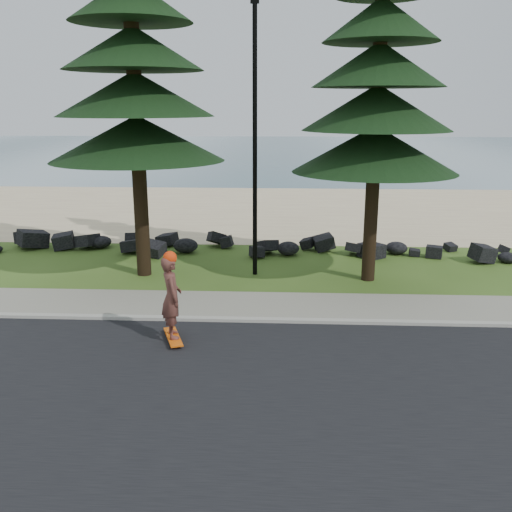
# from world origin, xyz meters

# --- Properties ---
(ground) EXTENTS (160.00, 160.00, 0.00)m
(ground) POSITION_xyz_m (0.00, 0.00, 0.00)
(ground) COLOR #39581B
(ground) RESTS_ON ground
(road) EXTENTS (160.00, 7.00, 0.02)m
(road) POSITION_xyz_m (0.00, -4.50, 0.01)
(road) COLOR black
(road) RESTS_ON ground
(kerb) EXTENTS (160.00, 0.20, 0.10)m
(kerb) POSITION_xyz_m (0.00, -0.90, 0.05)
(kerb) COLOR #ADA99C
(kerb) RESTS_ON ground
(sidewalk) EXTENTS (160.00, 2.00, 0.08)m
(sidewalk) POSITION_xyz_m (0.00, 0.20, 0.04)
(sidewalk) COLOR gray
(sidewalk) RESTS_ON ground
(beach_sand) EXTENTS (160.00, 15.00, 0.01)m
(beach_sand) POSITION_xyz_m (0.00, 14.50, 0.01)
(beach_sand) COLOR tan
(beach_sand) RESTS_ON ground
(ocean) EXTENTS (160.00, 58.00, 0.01)m
(ocean) POSITION_xyz_m (0.00, 51.00, 0.00)
(ocean) COLOR #375E6A
(ocean) RESTS_ON ground
(seawall_boulders) EXTENTS (60.00, 2.40, 1.10)m
(seawall_boulders) POSITION_xyz_m (0.00, 5.60, 0.00)
(seawall_boulders) COLOR black
(seawall_boulders) RESTS_ON ground
(lamp_post) EXTENTS (0.25, 0.14, 8.14)m
(lamp_post) POSITION_xyz_m (0.00, 3.20, 4.13)
(lamp_post) COLOR black
(lamp_post) RESTS_ON ground
(skateboarder) EXTENTS (0.66, 1.16, 2.11)m
(skateboarder) POSITION_xyz_m (-1.59, -2.17, 1.06)
(skateboarder) COLOR #E95D0D
(skateboarder) RESTS_ON ground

